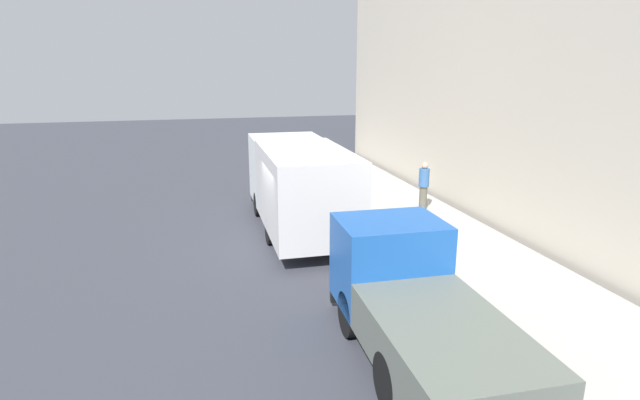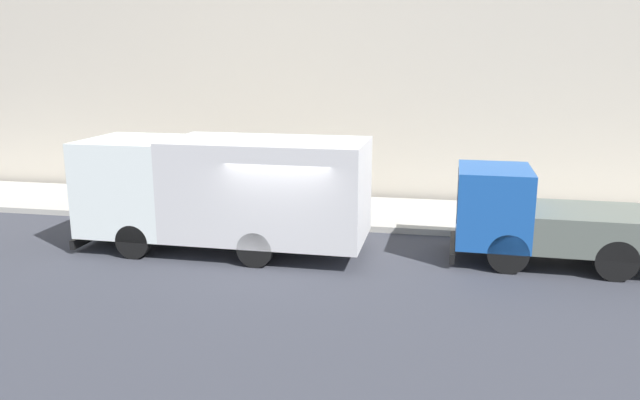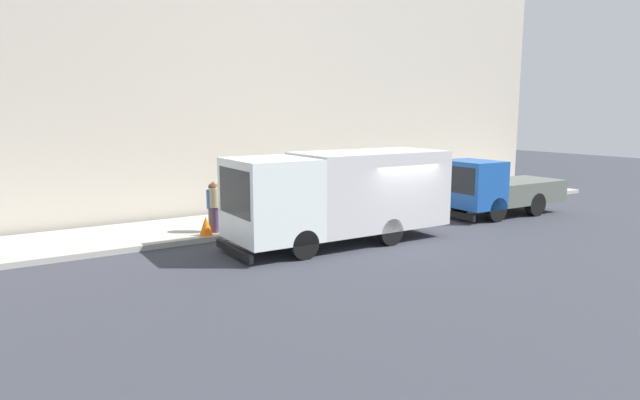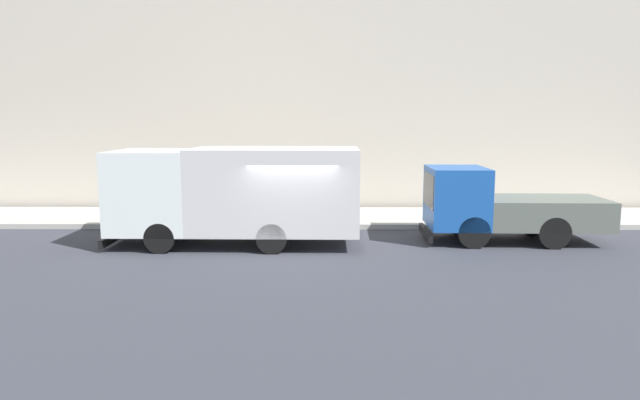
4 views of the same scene
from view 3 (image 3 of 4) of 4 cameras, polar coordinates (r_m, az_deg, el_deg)
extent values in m
plane|color=#34363F|center=(18.17, 7.88, -4.16)|extent=(80.00, 80.00, 0.00)
cube|color=#A9A69E|center=(22.00, -0.41, -1.51)|extent=(3.77, 30.00, 0.18)
cube|color=beige|center=(23.77, -3.60, 14.16)|extent=(0.50, 30.00, 12.48)
cube|color=white|center=(16.13, -5.13, 0.10)|extent=(2.53, 2.34, 2.40)
cube|color=black|center=(15.61, -8.86, 0.79)|extent=(2.10, 0.08, 1.34)
cube|color=silver|center=(18.03, 5.16, 1.16)|extent=(2.56, 4.94, 2.46)
cube|color=black|center=(15.91, -8.98, -5.23)|extent=(2.40, 0.15, 0.24)
cylinder|color=black|center=(15.63, -1.71, -4.64)|extent=(0.31, 0.87, 0.86)
cylinder|color=black|center=(17.52, -5.36, -3.17)|extent=(0.31, 0.87, 0.86)
cylinder|color=black|center=(17.39, 7.29, -3.29)|extent=(0.31, 0.87, 0.86)
cylinder|color=black|center=(19.11, 3.11, -2.11)|extent=(0.31, 0.87, 0.86)
cube|color=#1A50A4|center=(22.20, 15.61, 1.63)|extent=(2.18, 1.75, 1.82)
cube|color=black|center=(21.58, 14.12, 2.06)|extent=(1.80, 0.10, 1.02)
cube|color=#5A6159|center=(24.26, 19.86, 0.92)|extent=(2.23, 3.66, 0.89)
cube|color=black|center=(21.72, 13.84, -1.46)|extent=(2.06, 0.17, 0.24)
cylinder|color=black|center=(21.98, 17.86, -0.95)|extent=(0.32, 0.95, 0.94)
cylinder|color=black|center=(23.20, 14.44, -0.29)|extent=(0.32, 0.95, 0.94)
cylinder|color=black|center=(23.76, 21.52, -0.42)|extent=(0.32, 0.95, 0.94)
cylinder|color=black|center=(24.90, 18.16, 0.17)|extent=(0.32, 0.95, 0.94)
cylinder|color=brown|center=(18.74, -11.13, -2.06)|extent=(0.38, 0.38, 0.79)
cylinder|color=#37609D|center=(18.62, -11.20, 0.09)|extent=(0.50, 0.50, 0.63)
sphere|color=brown|center=(18.56, -11.24, 1.38)|extent=(0.22, 0.22, 0.22)
cylinder|color=#535045|center=(21.31, -6.95, -0.49)|extent=(0.33, 0.33, 0.87)
cylinder|color=#335C94|center=(21.20, -6.99, 1.56)|extent=(0.43, 0.43, 0.67)
sphere|color=tan|center=(21.14, -7.02, 2.78)|extent=(0.23, 0.23, 0.23)
cylinder|color=#453154|center=(18.56, -10.84, -2.05)|extent=(0.35, 0.35, 0.86)
cylinder|color=tan|center=(18.43, -10.91, 0.24)|extent=(0.46, 0.46, 0.64)
sphere|color=#9C6847|center=(18.37, -10.96, 1.59)|extent=(0.23, 0.23, 0.23)
cone|color=orange|center=(18.21, -11.80, -2.65)|extent=(0.45, 0.45, 0.64)
camera|label=1|loc=(27.89, 35.11, 9.98)|focal=28.41mm
camera|label=2|loc=(15.14, 59.21, 7.47)|focal=34.29mm
camera|label=4|loc=(12.63, 67.29, 1.62)|focal=31.07mm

